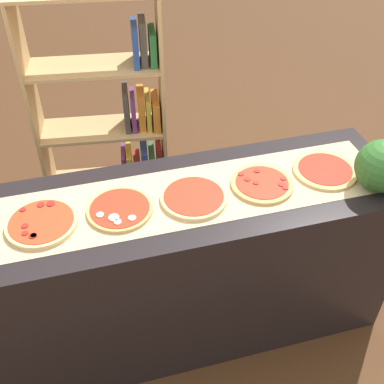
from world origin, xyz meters
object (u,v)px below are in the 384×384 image
(bookshelf, at_px, (120,136))
(pizza_pepperoni_3, at_px, (262,184))
(pizza_pepperoni_0, at_px, (42,223))
(pizza_mozzarella_1, at_px, (120,209))
(pizza_plain_4, at_px, (325,170))
(pizza_plain_2, at_px, (194,197))
(watermelon, at_px, (382,166))

(bookshelf, bearing_deg, pizza_pepperoni_3, -58.29)
(pizza_pepperoni_0, bearing_deg, pizza_pepperoni_3, 0.20)
(pizza_mozzarella_1, distance_m, pizza_plain_4, 1.01)
(pizza_plain_2, xyz_separation_m, watermelon, (0.85, -0.14, 0.11))
(pizza_mozzarella_1, bearing_deg, pizza_pepperoni_0, -179.85)
(pizza_plain_4, bearing_deg, pizza_pepperoni_3, -176.39)
(pizza_pepperoni_0, relative_size, watermelon, 1.25)
(pizza_mozzarella_1, height_order, pizza_plain_4, pizza_mozzarella_1)
(pizza_plain_4, distance_m, watermelon, 0.27)
(pizza_mozzarella_1, height_order, bookshelf, bookshelf)
(pizza_pepperoni_0, xyz_separation_m, bookshelf, (0.46, 0.91, -0.21))
(pizza_plain_2, xyz_separation_m, pizza_plain_4, (0.67, 0.03, -0.00))
(pizza_pepperoni_0, relative_size, pizza_plain_4, 0.98)
(pizza_pepperoni_3, distance_m, watermelon, 0.55)
(pizza_pepperoni_0, relative_size, bookshelf, 0.19)
(pizza_pepperoni_0, bearing_deg, bookshelf, 63.29)
(watermelon, bearing_deg, pizza_pepperoni_0, 174.51)
(pizza_mozzarella_1, distance_m, pizza_plain_2, 0.34)
(pizza_pepperoni_0, relative_size, pizza_pepperoni_3, 1.04)
(pizza_plain_4, height_order, watermelon, watermelon)
(pizza_pepperoni_0, xyz_separation_m, pizza_mozzarella_1, (0.34, 0.00, -0.00))
(pizza_pepperoni_3, height_order, bookshelf, bookshelf)
(pizza_pepperoni_0, height_order, pizza_pepperoni_3, pizza_pepperoni_0)
(pizza_pepperoni_0, distance_m, pizza_plain_2, 0.68)
(pizza_pepperoni_0, distance_m, watermelon, 1.54)
(pizza_plain_4, xyz_separation_m, bookshelf, (-0.89, 0.88, -0.21))
(pizza_pepperoni_3, xyz_separation_m, watermelon, (0.52, -0.15, 0.11))
(pizza_plain_2, height_order, pizza_pepperoni_3, pizza_pepperoni_3)
(pizza_mozzarella_1, bearing_deg, pizza_plain_2, -1.66)
(pizza_plain_4, bearing_deg, pizza_pepperoni_0, -178.95)
(pizza_plain_4, xyz_separation_m, watermelon, (0.18, -0.17, 0.11))
(pizza_plain_2, distance_m, watermelon, 0.87)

